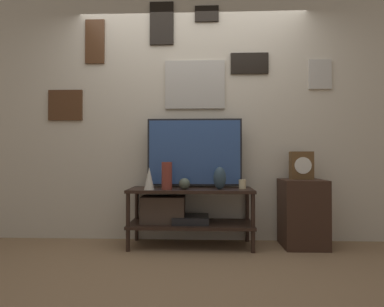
{
  "coord_description": "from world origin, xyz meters",
  "views": [
    {
      "loc": [
        0.13,
        -2.77,
        0.9
      ],
      "look_at": [
        0.01,
        0.26,
        0.94
      ],
      "focal_mm": 28.0,
      "sensor_mm": 36.0,
      "label": 1
    }
  ],
  "objects": [
    {
      "name": "side_table",
      "position": [
        1.13,
        0.28,
        0.34
      ],
      "size": [
        0.42,
        0.39,
        0.67
      ],
      "color": "#382319",
      "rests_on": "ground_plane"
    },
    {
      "name": "ground_plane",
      "position": [
        0.0,
        0.0,
        0.0
      ],
      "size": [
        12.0,
        12.0,
        0.0
      ],
      "primitive_type": "plane",
      "color": "#846647"
    },
    {
      "name": "vase_urn_stoneware",
      "position": [
        0.29,
        0.18,
        0.69
      ],
      "size": [
        0.12,
        0.11,
        0.22
      ],
      "color": "#2D4251",
      "rests_on": "media_console"
    },
    {
      "name": "television",
      "position": [
        0.03,
        0.35,
        0.95
      ],
      "size": [
        0.99,
        0.05,
        0.72
      ],
      "color": "black",
      "rests_on": "media_console"
    },
    {
      "name": "vase_tall_ceramic",
      "position": [
        -0.23,
        0.15,
        0.72
      ],
      "size": [
        0.1,
        0.1,
        0.27
      ],
      "color": "brown",
      "rests_on": "media_console"
    },
    {
      "name": "vase_slim_bronze",
      "position": [
        -0.4,
        0.12,
        0.69
      ],
      "size": [
        0.1,
        0.1,
        0.22
      ],
      "color": "beige",
      "rests_on": "media_console"
    },
    {
      "name": "mantel_clock",
      "position": [
        1.13,
        0.33,
        0.82
      ],
      "size": [
        0.23,
        0.11,
        0.28
      ],
      "color": "brown",
      "rests_on": "side_table"
    },
    {
      "name": "candle_jar",
      "position": [
        0.52,
        0.26,
        0.63
      ],
      "size": [
        0.07,
        0.07,
        0.09
      ],
      "color": "beige",
      "rests_on": "media_console"
    },
    {
      "name": "wall_back",
      "position": [
        -0.0,
        0.53,
        1.36
      ],
      "size": [
        6.4,
        0.08,
        2.7
      ],
      "color": "beige",
      "rests_on": "ground_plane"
    },
    {
      "name": "media_console",
      "position": [
        -0.11,
        0.26,
        0.37
      ],
      "size": [
        1.25,
        0.44,
        0.58
      ],
      "color": "black",
      "rests_on": "ground_plane"
    },
    {
      "name": "vase_round_glass",
      "position": [
        -0.06,
        0.17,
        0.64
      ],
      "size": [
        0.11,
        0.11,
        0.11
      ],
      "color": "#4C5647",
      "rests_on": "media_console"
    }
  ]
}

